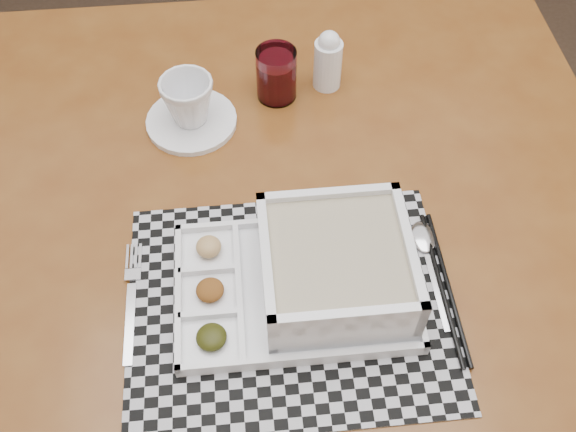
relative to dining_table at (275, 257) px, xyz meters
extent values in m
plane|color=black|center=(-0.12, 0.69, -0.75)|extent=(5.00, 5.00, 0.00)
cube|color=#5A2C10|center=(0.00, 0.00, 0.06)|extent=(1.13, 1.13, 0.04)
cylinder|color=#5A2C10|center=(-0.51, 0.49, -0.35)|extent=(0.06, 0.06, 0.79)
cylinder|color=#5A2C10|center=(0.49, 0.51, -0.35)|extent=(0.06, 0.06, 0.79)
cube|color=#5A2C10|center=(-0.01, 0.48, 0.00)|extent=(0.96, 0.05, 0.09)
cube|color=#5A2C10|center=(0.48, 0.01, 0.00)|extent=(0.05, 0.96, 0.09)
cube|color=#AAA9B1|center=(0.01, -0.13, 0.09)|extent=(0.44, 0.36, 0.00)
cube|color=white|center=(0.02, -0.11, 0.09)|extent=(0.32, 0.23, 0.01)
cube|color=white|center=(0.02, -0.01, 0.10)|extent=(0.32, 0.01, 0.01)
cube|color=white|center=(0.02, -0.22, 0.10)|extent=(0.32, 0.01, 0.01)
cube|color=white|center=(-0.14, -0.12, 0.10)|extent=(0.01, 0.22, 0.01)
cube|color=white|center=(0.18, -0.11, 0.10)|extent=(0.01, 0.22, 0.01)
cube|color=white|center=(-0.05, -0.11, 0.10)|extent=(0.01, 0.20, 0.01)
cube|color=white|center=(-0.10, -0.15, 0.10)|extent=(0.08, 0.01, 0.01)
cube|color=white|center=(-0.10, -0.08, 0.10)|extent=(0.08, 0.01, 0.01)
ellipsoid|color=black|center=(-0.09, -0.18, 0.11)|extent=(0.04, 0.04, 0.02)
ellipsoid|color=#53280D|center=(-0.09, -0.11, 0.11)|extent=(0.04, 0.04, 0.02)
ellipsoid|color=olive|center=(-0.09, -0.05, 0.11)|extent=(0.04, 0.04, 0.02)
cube|color=white|center=(0.07, -0.11, 0.10)|extent=(0.20, 0.20, 0.01)
cube|color=white|center=(0.07, -0.02, 0.14)|extent=(0.19, 0.02, 0.08)
cube|color=white|center=(0.08, -0.20, 0.14)|extent=(0.19, 0.02, 0.08)
cube|color=white|center=(-0.02, -0.11, 0.14)|extent=(0.02, 0.19, 0.08)
cube|color=white|center=(0.17, -0.11, 0.14)|extent=(0.02, 0.19, 0.08)
cube|color=tan|center=(0.07, -0.11, 0.14)|extent=(0.18, 0.18, 0.07)
cube|color=silver|center=(-0.20, -0.15, 0.09)|extent=(0.01, 0.12, 0.00)
cube|color=silver|center=(-0.20, -0.07, 0.09)|extent=(0.02, 0.02, 0.00)
cube|color=silver|center=(-0.21, -0.04, 0.09)|extent=(0.00, 0.04, 0.00)
cube|color=silver|center=(-0.21, -0.04, 0.09)|extent=(0.00, 0.04, 0.00)
cube|color=silver|center=(-0.20, -0.04, 0.09)|extent=(0.00, 0.04, 0.00)
cube|color=silver|center=(-0.19, -0.04, 0.09)|extent=(0.00, 0.04, 0.00)
cube|color=silver|center=(0.21, -0.13, 0.09)|extent=(0.01, 0.12, 0.00)
ellipsoid|color=silver|center=(0.21, -0.04, 0.09)|extent=(0.04, 0.06, 0.01)
cylinder|color=black|center=(0.22, -0.13, 0.09)|extent=(0.01, 0.24, 0.01)
cylinder|color=black|center=(0.23, -0.12, 0.09)|extent=(0.01, 0.24, 0.01)
cylinder|color=white|center=(-0.12, 0.22, 0.09)|extent=(0.15, 0.15, 0.01)
imported|color=white|center=(-0.12, 0.22, 0.14)|extent=(0.11, 0.11, 0.08)
cylinder|color=white|center=(0.02, 0.28, 0.13)|extent=(0.07, 0.07, 0.09)
cylinder|color=#44050C|center=(0.02, 0.28, 0.12)|extent=(0.06, 0.06, 0.07)
cylinder|color=white|center=(0.11, 0.30, 0.13)|extent=(0.05, 0.05, 0.09)
sphere|color=white|center=(0.11, 0.30, 0.18)|extent=(0.04, 0.04, 0.04)
camera|label=1|loc=(-0.02, -0.55, 0.85)|focal=40.00mm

